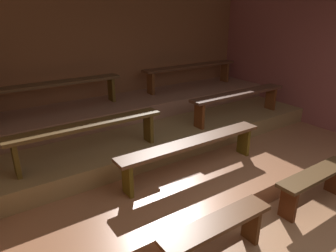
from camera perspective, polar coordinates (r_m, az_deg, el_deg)
name	(u,v)px	position (r m, az deg, el deg)	size (l,w,h in m)	color
ground	(189,177)	(4.59, 4.00, -9.41)	(6.24, 5.05, 0.08)	#A06C48
wall_back	(120,61)	(5.87, -8.96, 11.87)	(6.24, 0.06, 2.74)	brown
wall_right	(313,63)	(6.14, 25.42, 10.53)	(0.06, 5.05, 2.74)	brown
platform_lower	(170,154)	(4.86, 0.43, -5.25)	(5.44, 3.25, 0.26)	#9E6343
platform_middle	(151,128)	(5.20, -3.18, -0.34)	(5.44, 2.09, 0.26)	#98774B
platform_upper	(136,106)	(5.55, -6.05, 3.79)	(5.44, 1.05, 0.26)	#986754
bench_floor_left	(217,231)	(3.06, 9.11, -18.72)	(1.21, 0.25, 0.45)	#583118
bench_floor_right	(315,180)	(4.16, 25.69, -9.11)	(1.21, 0.25, 0.45)	brown
bench_lower_center	(193,146)	(3.96, 4.71, -3.75)	(2.14, 0.25, 0.45)	brown
bench_middle_left	(88,130)	(3.91, -14.59, -0.67)	(1.95, 0.25, 0.45)	brown
bench_middle_right	(239,97)	(5.32, 13.06, 5.28)	(1.95, 0.25, 0.45)	brown
bench_upper_left	(54,87)	(5.07, -20.47, 6.77)	(2.13, 0.25, 0.45)	brown
bench_upper_right	(191,69)	(6.24, 4.28, 10.54)	(2.13, 0.25, 0.45)	#563220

